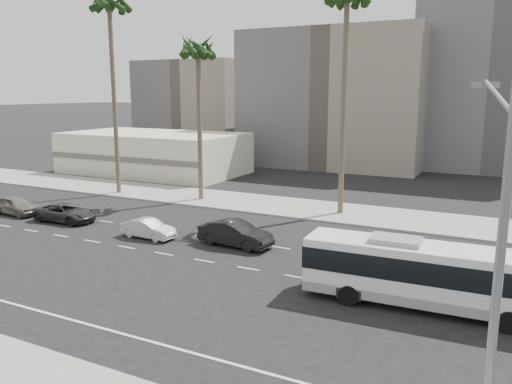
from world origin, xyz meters
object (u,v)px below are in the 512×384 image
Objects in this scene: car_c at (66,213)px; palm_mid at (198,53)px; palm_near at (347,1)px; car_a at (235,234)px; streetlight_corner at (494,272)px; palm_far at (109,8)px; city_bus at (426,273)px; car_b at (149,229)px; car_d at (16,205)px.

car_c is 17.84m from palm_mid.
car_c is 0.28× the size of palm_near.
palm_mid is at bearing -177.68° from palm_near.
palm_near is at bearing 2.32° from palm_mid.
car_a is 22.53m from streetlight_corner.
palm_far is (-22.38, -1.62, 0.83)m from palm_near.
palm_mid is (5.13, 11.48, 12.66)m from car_c.
car_a reaches higher than car_c.
city_bus is 0.77× the size of palm_mid.
palm_mid reaches higher than car_a.
car_b is 0.39× the size of streetlight_corner.
streetlight_corner is (30.66, -15.01, 5.12)m from car_c.
car_d is at bearing -153.04° from palm_near.
streetlight_corner is 31.62m from palm_near.
city_bus is 12.02m from streetlight_corner.
car_c is at bearing -114.06° from palm_mid.
car_b is (-19.00, 3.42, -1.05)m from city_bus.
palm_far is (-34.56, 25.42, 11.83)m from streetlight_corner.
city_bus is at bearing -101.95° from car_c.
car_c is at bearing 87.54° from car_b.
palm_far is (-9.03, -1.08, 4.30)m from palm_mid.
streetlight_corner is 37.56m from palm_mid.
city_bus is 33.44m from car_d.
city_bus reaches higher than car_d.
city_bus is 2.50× the size of car_d.
car_b is 0.27× the size of palm_mid.
palm_near reaches higher than car_c.
streetlight_corner reaches higher than car_c.
car_b is 0.88× the size of car_d.
car_d is at bearing 147.03° from streetlight_corner.
palm_mid is at bearing 143.13° from city_bus.
car_a is 1.11× the size of car_d.
palm_mid reaches higher than car_b.
car_a is at bearing 124.80° from streetlight_corner.
car_c is at bearing 143.24° from streetlight_corner.
palm_near reaches higher than car_d.
city_bus reaches higher than car_a.
car_b is 0.22× the size of palm_near.
city_bus is 2.25× the size of car_a.
car_c is at bearing -85.58° from car_d.
car_d is 20.18m from palm_mid.
palm_near is (23.98, 12.20, 16.06)m from car_d.
car_c is 0.26× the size of palm_far.
city_bus is 38.26m from palm_far.
palm_far reaches higher than car_c.
city_bus is at bearing -98.09° from car_b.
car_b is at bearing -41.40° from palm_far.
car_a is 0.49× the size of streetlight_corner.
car_d is at bearing 96.11° from car_a.
palm_mid is at bearing 6.79° from palm_far.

